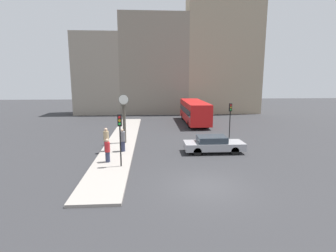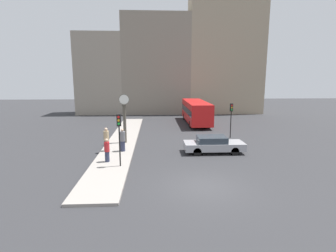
{
  "view_description": "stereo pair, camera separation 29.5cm",
  "coord_description": "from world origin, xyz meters",
  "px_view_note": "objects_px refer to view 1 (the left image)",
  "views": [
    {
      "loc": [
        -2.93,
        -13.2,
        5.79
      ],
      "look_at": [
        -1.58,
        7.05,
        2.06
      ],
      "focal_mm": 28.0,
      "sensor_mm": 36.0,
      "label": 1
    },
    {
      "loc": [
        -2.63,
        -13.22,
        5.79
      ],
      "look_at": [
        -1.58,
        7.05,
        2.06
      ],
      "focal_mm": 28.0,
      "sensor_mm": 36.0,
      "label": 2
    }
  ],
  "objects_px": {
    "sedan_car": "(213,144)",
    "traffic_light_near": "(120,129)",
    "traffic_light_far": "(230,113)",
    "street_clock": "(124,118)",
    "pedestrian_grey_jacket": "(123,140)",
    "pedestrian_red_top": "(107,150)",
    "pedestrian_tan_coat": "(106,140)",
    "bus_distant": "(194,111)"
  },
  "relations": [
    {
      "from": "traffic_light_far",
      "to": "pedestrian_red_top",
      "type": "relative_size",
      "value": 2.09
    },
    {
      "from": "bus_distant",
      "to": "traffic_light_near",
      "type": "distance_m",
      "value": 18.39
    },
    {
      "from": "pedestrian_grey_jacket",
      "to": "pedestrian_red_top",
      "type": "distance_m",
      "value": 2.71
    },
    {
      "from": "pedestrian_tan_coat",
      "to": "pedestrian_red_top",
      "type": "relative_size",
      "value": 1.14
    },
    {
      "from": "sedan_car",
      "to": "traffic_light_near",
      "type": "bearing_deg",
      "value": -154.37
    },
    {
      "from": "pedestrian_tan_coat",
      "to": "pedestrian_grey_jacket",
      "type": "height_order",
      "value": "pedestrian_tan_coat"
    },
    {
      "from": "sedan_car",
      "to": "pedestrian_red_top",
      "type": "bearing_deg",
      "value": -163.3
    },
    {
      "from": "pedestrian_tan_coat",
      "to": "pedestrian_grey_jacket",
      "type": "bearing_deg",
      "value": -4.96
    },
    {
      "from": "traffic_light_near",
      "to": "pedestrian_red_top",
      "type": "relative_size",
      "value": 2.1
    },
    {
      "from": "bus_distant",
      "to": "traffic_light_far",
      "type": "relative_size",
      "value": 2.93
    },
    {
      "from": "pedestrian_grey_jacket",
      "to": "sedan_car",
      "type": "bearing_deg",
      "value": -2.05
    },
    {
      "from": "traffic_light_far",
      "to": "street_clock",
      "type": "relative_size",
      "value": 0.79
    },
    {
      "from": "traffic_light_near",
      "to": "pedestrian_grey_jacket",
      "type": "distance_m",
      "value": 3.88
    },
    {
      "from": "bus_distant",
      "to": "traffic_light_far",
      "type": "height_order",
      "value": "traffic_light_far"
    },
    {
      "from": "street_clock",
      "to": "sedan_car",
      "type": "bearing_deg",
      "value": -22.75
    },
    {
      "from": "traffic_light_far",
      "to": "pedestrian_grey_jacket",
      "type": "height_order",
      "value": "traffic_light_far"
    },
    {
      "from": "bus_distant",
      "to": "street_clock",
      "type": "relative_size",
      "value": 2.33
    },
    {
      "from": "pedestrian_tan_coat",
      "to": "bus_distant",
      "type": "bearing_deg",
      "value": 55.25
    },
    {
      "from": "bus_distant",
      "to": "pedestrian_tan_coat",
      "type": "xyz_separation_m",
      "value": [
        -9.08,
        -13.09,
        -0.55
      ]
    },
    {
      "from": "street_clock",
      "to": "traffic_light_far",
      "type": "bearing_deg",
      "value": 11.16
    },
    {
      "from": "pedestrian_red_top",
      "to": "traffic_light_far",
      "type": "bearing_deg",
      "value": 34.6
    },
    {
      "from": "pedestrian_grey_jacket",
      "to": "pedestrian_tan_coat",
      "type": "bearing_deg",
      "value": 175.04
    },
    {
      "from": "traffic_light_near",
      "to": "bus_distant",
      "type": "bearing_deg",
      "value": 65.66
    },
    {
      "from": "bus_distant",
      "to": "pedestrian_grey_jacket",
      "type": "bearing_deg",
      "value": -120.64
    },
    {
      "from": "bus_distant",
      "to": "pedestrian_tan_coat",
      "type": "distance_m",
      "value": 15.94
    },
    {
      "from": "sedan_car",
      "to": "traffic_light_near",
      "type": "height_order",
      "value": "traffic_light_near"
    },
    {
      "from": "pedestrian_grey_jacket",
      "to": "pedestrian_red_top",
      "type": "xyz_separation_m",
      "value": [
        -0.75,
        -2.6,
        -0.07
      ]
    },
    {
      "from": "traffic_light_near",
      "to": "sedan_car",
      "type": "bearing_deg",
      "value": 25.63
    },
    {
      "from": "traffic_light_near",
      "to": "pedestrian_grey_jacket",
      "type": "xyz_separation_m",
      "value": [
        -0.25,
        3.53,
        -1.57
      ]
    },
    {
      "from": "pedestrian_red_top",
      "to": "pedestrian_grey_jacket",
      "type": "bearing_deg",
      "value": 74.01
    },
    {
      "from": "sedan_car",
      "to": "bus_distant",
      "type": "distance_m",
      "value": 13.5
    },
    {
      "from": "pedestrian_grey_jacket",
      "to": "pedestrian_red_top",
      "type": "relative_size",
      "value": 1.1
    },
    {
      "from": "pedestrian_grey_jacket",
      "to": "street_clock",
      "type": "bearing_deg",
      "value": 92.28
    },
    {
      "from": "bus_distant",
      "to": "traffic_light_near",
      "type": "height_order",
      "value": "traffic_light_near"
    },
    {
      "from": "sedan_car",
      "to": "street_clock",
      "type": "height_order",
      "value": "street_clock"
    },
    {
      "from": "traffic_light_near",
      "to": "street_clock",
      "type": "xyz_separation_m",
      "value": [
        -0.36,
        6.3,
        -0.27
      ]
    },
    {
      "from": "sedan_car",
      "to": "pedestrian_grey_jacket",
      "type": "height_order",
      "value": "pedestrian_grey_jacket"
    },
    {
      "from": "sedan_car",
      "to": "traffic_light_far",
      "type": "xyz_separation_m",
      "value": [
        2.81,
        4.99,
        1.76
      ]
    },
    {
      "from": "pedestrian_tan_coat",
      "to": "pedestrian_red_top",
      "type": "xyz_separation_m",
      "value": [
        0.51,
        -2.71,
        -0.11
      ]
    },
    {
      "from": "sedan_car",
      "to": "traffic_light_far",
      "type": "distance_m",
      "value": 5.99
    },
    {
      "from": "sedan_car",
      "to": "street_clock",
      "type": "xyz_separation_m",
      "value": [
        -7.2,
        3.02,
        1.66
      ]
    },
    {
      "from": "street_clock",
      "to": "pedestrian_tan_coat",
      "type": "distance_m",
      "value": 3.15
    }
  ]
}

